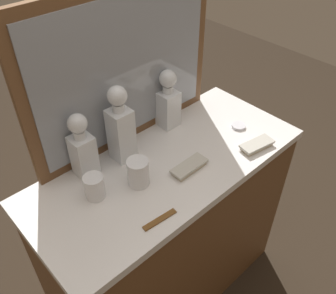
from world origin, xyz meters
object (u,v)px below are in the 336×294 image
object	(u,v)px
porcelain_dish	(239,126)
crystal_decanter_front	(168,104)
crystal_tumbler_center	(138,173)
crystal_decanter_far_left	(83,151)
crystal_tumbler_rear	(95,188)
tortoiseshell_comb	(160,220)
crystal_decanter_right	(121,131)
silver_brush_rear	(257,145)
silver_brush_far_left	(189,167)

from	to	relation	value
porcelain_dish	crystal_decanter_front	bearing A→B (deg)	132.81
crystal_tumbler_center	crystal_decanter_front	bearing A→B (deg)	30.72
crystal_decanter_front	crystal_tumbler_center	bearing A→B (deg)	-149.28
crystal_decanter_far_left	crystal_tumbler_rear	distance (m)	0.14
crystal_tumbler_rear	crystal_tumbler_center	xyz separation A→B (m)	(0.15, -0.05, 0.01)
crystal_tumbler_center	tortoiseshell_comb	distance (m)	0.19
porcelain_dish	tortoiseshell_comb	size ratio (longest dim) A/B	0.47
crystal_tumbler_rear	crystal_decanter_far_left	bearing A→B (deg)	70.59
crystal_decanter_front	porcelain_dish	distance (m)	0.32
crystal_decanter_far_left	crystal_decanter_right	bearing A→B (deg)	-7.08
crystal_decanter_front	silver_brush_rear	xyz separation A→B (m)	(0.15, -0.36, -0.09)
crystal_tumbler_center	silver_brush_rear	world-z (taller)	crystal_tumbler_center
porcelain_dish	crystal_tumbler_rear	bearing A→B (deg)	172.69
crystal_tumbler_center	porcelain_dish	distance (m)	0.54
tortoiseshell_comb	silver_brush_rear	bearing A→B (deg)	0.77
crystal_decanter_right	silver_brush_rear	world-z (taller)	crystal_decanter_right
crystal_tumbler_rear	tortoiseshell_comb	size ratio (longest dim) A/B	0.71
crystal_tumbler_rear	porcelain_dish	distance (m)	0.69
crystal_decanter_right	crystal_decanter_far_left	xyz separation A→B (m)	(-0.16, 0.02, -0.02)
crystal_tumbler_rear	silver_brush_far_left	size ratio (longest dim) A/B	0.60
porcelain_dish	tortoiseshell_comb	bearing A→B (deg)	-166.25
silver_brush_rear	crystal_tumbler_rear	bearing A→B (deg)	160.25
crystal_tumbler_rear	silver_brush_rear	distance (m)	0.67
silver_brush_far_left	tortoiseshell_comb	xyz separation A→B (m)	(-0.24, -0.10, -0.01)
silver_brush_far_left	tortoiseshell_comb	size ratio (longest dim) A/B	1.18
crystal_decanter_far_left	crystal_tumbler_rear	xyz separation A→B (m)	(-0.04, -0.12, -0.06)
crystal_decanter_right	tortoiseshell_comb	xyz separation A→B (m)	(-0.11, -0.33, -0.13)
porcelain_dish	tortoiseshell_comb	distance (m)	0.61
crystal_decanter_far_left	crystal_tumbler_rear	size ratio (longest dim) A/B	2.90
crystal_tumbler_rear	silver_brush_rear	xyz separation A→B (m)	(0.63, -0.23, -0.03)
silver_brush_far_left	silver_brush_rear	distance (m)	0.31
crystal_decanter_front	crystal_tumbler_center	world-z (taller)	crystal_decanter_front
crystal_decanter_front	porcelain_dish	bearing A→B (deg)	-47.19
silver_brush_far_left	porcelain_dish	distance (m)	0.35
silver_brush_far_left	silver_brush_rear	size ratio (longest dim) A/B	1.01
crystal_tumbler_center	silver_brush_rear	bearing A→B (deg)	-19.84
crystal_decanter_front	tortoiseshell_comb	xyz separation A→B (m)	(-0.38, -0.37, -0.10)
crystal_decanter_right	crystal_decanter_far_left	distance (m)	0.16
crystal_decanter_right	tortoiseshell_comb	world-z (taller)	crystal_decanter_right
crystal_decanter_far_left	silver_brush_far_left	distance (m)	0.40
crystal_decanter_front	crystal_tumbler_rear	size ratio (longest dim) A/B	2.87
crystal_decanter_far_left	silver_brush_rear	xyz separation A→B (m)	(0.58, -0.35, -0.09)
crystal_decanter_far_left	crystal_decanter_front	bearing A→B (deg)	2.44
crystal_decanter_right	crystal_tumbler_rear	distance (m)	0.24
silver_brush_rear	porcelain_dish	distance (m)	0.15
crystal_decanter_right	crystal_tumbler_rear	size ratio (longest dim) A/B	3.47
crystal_decanter_far_left	porcelain_dish	distance (m)	0.68
crystal_decanter_front	tortoiseshell_comb	world-z (taller)	crystal_decanter_front
crystal_decanter_right	crystal_tumbler_rear	xyz separation A→B (m)	(-0.20, -0.10, -0.09)
crystal_tumbler_rear	tortoiseshell_comb	bearing A→B (deg)	-68.30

